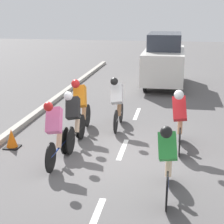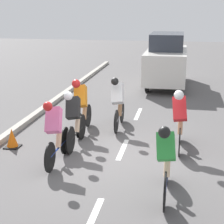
{
  "view_description": "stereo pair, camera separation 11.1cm",
  "coord_description": "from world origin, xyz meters",
  "px_view_note": "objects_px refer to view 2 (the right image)",
  "views": [
    {
      "loc": [
        -1.24,
        8.17,
        3.44
      ],
      "look_at": [
        0.27,
        -0.41,
        0.95
      ],
      "focal_mm": 60.0,
      "sensor_mm": 36.0,
      "label": 1
    },
    {
      "loc": [
        -1.35,
        8.15,
        3.44
      ],
      "look_at": [
        0.27,
        -0.41,
        0.95
      ],
      "focal_mm": 60.0,
      "sensor_mm": 36.0,
      "label": 2
    }
  ],
  "objects_px": {
    "cyclist_white": "(118,101)",
    "cyclist_green": "(166,160)",
    "cyclist_red": "(180,118)",
    "traffic_cone": "(12,138)",
    "cyclist_pink": "(55,131)",
    "support_car": "(166,60)",
    "cyclist_orange": "(81,104)",
    "cyclist_black": "(74,117)"
  },
  "relations": [
    {
      "from": "cyclist_green",
      "to": "cyclist_black",
      "type": "bearing_deg",
      "value": -42.97
    },
    {
      "from": "cyclist_white",
      "to": "cyclist_green",
      "type": "xyz_separation_m",
      "value": [
        -1.55,
        3.84,
        -0.05
      ]
    },
    {
      "from": "cyclist_pink",
      "to": "cyclist_red",
      "type": "distance_m",
      "value": 3.01
    },
    {
      "from": "traffic_cone",
      "to": "support_car",
      "type": "bearing_deg",
      "value": -112.3
    },
    {
      "from": "cyclist_black",
      "to": "cyclist_green",
      "type": "height_order",
      "value": "cyclist_black"
    },
    {
      "from": "cyclist_white",
      "to": "support_car",
      "type": "height_order",
      "value": "support_car"
    },
    {
      "from": "cyclist_black",
      "to": "traffic_cone",
      "type": "distance_m",
      "value": 1.66
    },
    {
      "from": "cyclist_black",
      "to": "cyclist_orange",
      "type": "height_order",
      "value": "cyclist_orange"
    },
    {
      "from": "support_car",
      "to": "cyclist_green",
      "type": "bearing_deg",
      "value": 92.83
    },
    {
      "from": "cyclist_red",
      "to": "traffic_cone",
      "type": "distance_m",
      "value": 4.18
    },
    {
      "from": "cyclist_pink",
      "to": "cyclist_white",
      "type": "xyz_separation_m",
      "value": [
        -0.94,
        -2.71,
        0.03
      ]
    },
    {
      "from": "cyclist_white",
      "to": "cyclist_black",
      "type": "bearing_deg",
      "value": 63.38
    },
    {
      "from": "cyclist_pink",
      "to": "support_car",
      "type": "relative_size",
      "value": 0.4
    },
    {
      "from": "cyclist_orange",
      "to": "cyclist_white",
      "type": "height_order",
      "value": "cyclist_orange"
    },
    {
      "from": "cyclist_red",
      "to": "cyclist_black",
      "type": "bearing_deg",
      "value": 6.14
    },
    {
      "from": "cyclist_pink",
      "to": "cyclist_white",
      "type": "height_order",
      "value": "cyclist_white"
    },
    {
      "from": "cyclist_pink",
      "to": "support_car",
      "type": "distance_m",
      "value": 9.24
    },
    {
      "from": "cyclist_orange",
      "to": "support_car",
      "type": "xyz_separation_m",
      "value": [
        -1.97,
        -6.87,
        0.31
      ]
    },
    {
      "from": "cyclist_red",
      "to": "cyclist_green",
      "type": "distance_m",
      "value": 2.49
    },
    {
      "from": "cyclist_black",
      "to": "cyclist_white",
      "type": "bearing_deg",
      "value": -116.62
    },
    {
      "from": "support_car",
      "to": "traffic_cone",
      "type": "xyz_separation_m",
      "value": [
        3.39,
        8.28,
        -0.9
      ]
    },
    {
      "from": "cyclist_pink",
      "to": "cyclist_red",
      "type": "xyz_separation_m",
      "value": [
        -2.69,
        -1.36,
        0.04
      ]
    },
    {
      "from": "cyclist_black",
      "to": "support_car",
      "type": "distance_m",
      "value": 8.16
    },
    {
      "from": "cyclist_white",
      "to": "cyclist_green",
      "type": "bearing_deg",
      "value": 111.94
    },
    {
      "from": "cyclist_red",
      "to": "cyclist_green",
      "type": "xyz_separation_m",
      "value": [
        0.2,
        2.48,
        -0.06
      ]
    },
    {
      "from": "cyclist_red",
      "to": "traffic_cone",
      "type": "height_order",
      "value": "cyclist_red"
    },
    {
      "from": "cyclist_pink",
      "to": "support_car",
      "type": "xyz_separation_m",
      "value": [
        -1.99,
        -9.02,
        0.35
      ]
    },
    {
      "from": "cyclist_black",
      "to": "cyclist_pink",
      "type": "distance_m",
      "value": 1.09
    },
    {
      "from": "cyclist_orange",
      "to": "cyclist_white",
      "type": "distance_m",
      "value": 1.08
    },
    {
      "from": "traffic_cone",
      "to": "cyclist_green",
      "type": "bearing_deg",
      "value": 154.45
    },
    {
      "from": "cyclist_black",
      "to": "cyclist_orange",
      "type": "xyz_separation_m",
      "value": [
        0.11,
        -1.07,
        0.05
      ]
    },
    {
      "from": "support_car",
      "to": "cyclist_black",
      "type": "bearing_deg",
      "value": 76.79
    },
    {
      "from": "cyclist_white",
      "to": "traffic_cone",
      "type": "xyz_separation_m",
      "value": [
        2.35,
        1.97,
        -0.57
      ]
    },
    {
      "from": "cyclist_red",
      "to": "cyclist_white",
      "type": "bearing_deg",
      "value": -37.85
    },
    {
      "from": "cyclist_pink",
      "to": "cyclist_red",
      "type": "bearing_deg",
      "value": -153.25
    },
    {
      "from": "cyclist_white",
      "to": "cyclist_green",
      "type": "relative_size",
      "value": 0.95
    },
    {
      "from": "cyclist_black",
      "to": "cyclist_pink",
      "type": "xyz_separation_m",
      "value": [
        0.12,
        1.08,
        0.01
      ]
    },
    {
      "from": "cyclist_white",
      "to": "cyclist_pink",
      "type": "bearing_deg",
      "value": 70.84
    },
    {
      "from": "cyclist_green",
      "to": "support_car",
      "type": "distance_m",
      "value": 10.16
    },
    {
      "from": "traffic_cone",
      "to": "cyclist_pink",
      "type": "bearing_deg",
      "value": 152.25
    },
    {
      "from": "cyclist_green",
      "to": "support_car",
      "type": "relative_size",
      "value": 0.41
    },
    {
      "from": "cyclist_black",
      "to": "support_car",
      "type": "relative_size",
      "value": 0.4
    }
  ]
}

